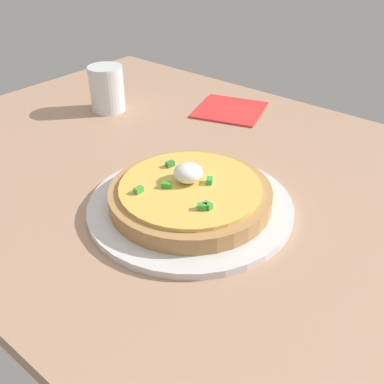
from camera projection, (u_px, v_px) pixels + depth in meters
The scene contains 5 objects.
dining_table at pixel (225, 191), 72.47cm from camera, with size 126.39×78.19×2.37cm, color tan.
plate at pixel (192, 207), 65.71cm from camera, with size 29.98×29.98×1.09cm, color silver.
pizza at pixel (192, 195), 64.61cm from camera, with size 23.53×23.53×5.69cm.
cup_near at pixel (107, 91), 94.98cm from camera, with size 7.21×7.21×9.47cm.
napkin at pixel (230, 110), 96.80cm from camera, with size 13.70×13.70×0.40cm, color red.
Camera 1 is at (34.76, -50.22, 40.57)cm, focal length 42.11 mm.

